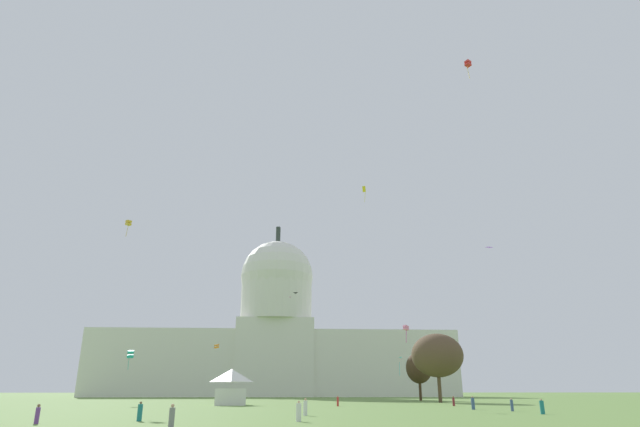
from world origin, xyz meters
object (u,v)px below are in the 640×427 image
Objects in this scene: event_tent at (231,387)px; kite_pink_low at (406,328)px; kite_turquoise_low at (131,354)px; kite_violet_mid at (491,250)px; person_white_near_tent at (305,408)px; kite_yellow_high at (364,190)px; person_grey_mid_center at (172,418)px; person_maroon_edge_east at (454,401)px; person_teal_back_left at (542,407)px; capitol_building at (275,339)px; tree_east_near at (419,368)px; person_red_mid_right at (338,401)px; kite_orange_low at (217,346)px; tree_east_far at (437,355)px; person_purple_near_tree_west at (37,415)px; kite_magenta_mid at (291,298)px; kite_red_high at (468,64)px; person_denim_edge_west at (473,403)px; person_white_front_center at (299,412)px; person_teal_back_right at (140,412)px; kite_black_mid at (296,295)px; kite_gold_mid at (128,223)px; kite_cyan_low at (399,360)px; person_denim_near_tree_east at (512,405)px; kite_white_low at (428,353)px.

kite_pink_low reaches higher than event_tent.
kite_violet_mid is (58.09, -25.69, 13.73)m from kite_turquoise_low.
person_white_near_tent is 67.15m from kite_yellow_high.
person_grey_mid_center reaches higher than person_maroon_edge_east.
event_tent reaches higher than person_teal_back_left.
capitol_building is 11.81× the size of tree_east_near.
kite_orange_low is at bearing -128.14° from person_red_mid_right.
tree_east_far reaches higher than person_purple_near_tree_west.
event_tent is 5.97× the size of kite_magenta_mid.
person_purple_near_tree_west is 0.48× the size of kite_red_high.
kite_turquoise_low is at bearing 78.51° from person_denim_edge_west.
person_maroon_edge_east is (37.47, -7.20, -2.32)m from event_tent.
kite_violet_mid is at bearing 170.20° from person_white_front_center.
person_denim_edge_west reaches higher than person_teal_back_right.
person_purple_near_tree_west is at bearing 116.46° from person_teal_back_left.
kite_black_mid is (12.22, 59.00, 26.50)m from event_tent.
capitol_building is at bearing 33.03° from kite_gold_mid.
kite_magenta_mid is 0.98× the size of kite_black_mid.
tree_east_far is 72.40m from person_white_front_center.
kite_red_high is at bearing 90.05° from person_grey_mid_center.
kite_cyan_low is 60.69m from kite_red_high.
capitol_building is 38.31× the size of kite_cyan_low.
person_purple_near_tree_west is 0.96× the size of person_denim_near_tree_east.
tree_east_far is 38.62m from kite_pink_low.
person_maroon_edge_east is at bearing 117.21° from person_red_mid_right.
person_white_front_center is 0.55× the size of kite_gold_mid.
capitol_building is at bearing -99.93° from kite_white_low.
person_purple_near_tree_west is 1.12× the size of kite_orange_low.
capitol_building is at bearing -18.29° from kite_pink_low.
person_teal_back_right is at bearing -152.59° from kite_violet_mid.
person_grey_mid_center is at bearing -35.86° from kite_orange_low.
kite_cyan_low is at bearing 169.84° from person_teal_back_right.
person_red_mid_right is at bearing -19.63° from kite_turquoise_low.
person_red_mid_right is (12.40, -109.46, -19.79)m from capitol_building.
kite_turquoise_low is 2.96× the size of kite_black_mid.
kite_turquoise_low is (-60.51, -14.38, -0.90)m from tree_east_far.
kite_white_low is 38.51m from kite_yellow_high.
person_maroon_edge_east is at bearing -15.37° from event_tent.
person_grey_mid_center is 54.86m from kite_violet_mid.
kite_gold_mid is (-62.09, -37.94, 23.93)m from tree_east_near.
kite_white_low is (40.69, 18.39, 7.06)m from event_tent.
person_white_front_center is at bearing 126.42° from person_denim_near_tree_east.
person_teal_back_right is at bearing 114.97° from person_teal_back_left.
kite_red_high is at bearing -97.33° from tree_east_far.
person_denim_near_tree_east is (0.80, -21.29, 0.00)m from person_maroon_edge_east.
person_teal_back_right is 0.64× the size of kite_pink_low.
person_white_near_tent is (-30.44, -54.19, -8.72)m from tree_east_far.
person_maroon_edge_east is 1.55× the size of kite_violet_mid.
person_purple_near_tree_west is 55.94m from kite_gold_mid.
person_teal_back_right is 0.99× the size of person_red_mid_right.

